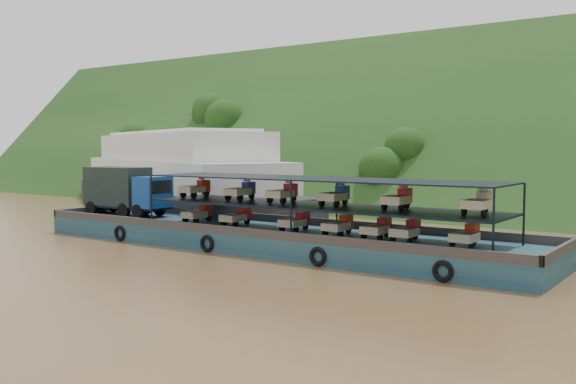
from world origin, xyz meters
The scene contains 4 objects.
ground centered at (0.00, 0.00, 0.00)m, with size 160.00×160.00×0.00m, color brown.
hillside centered at (0.00, 36.00, 0.00)m, with size 140.00×28.00×28.00m, color #183413.
cargo_barge centered at (-1.50, -1.87, 1.21)m, with size 35.00×7.18×4.85m.
passenger_ferry centered at (-22.05, 11.92, 3.46)m, with size 40.05×24.82×7.98m.
Camera 1 is at (24.41, -33.95, 6.38)m, focal length 40.00 mm.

